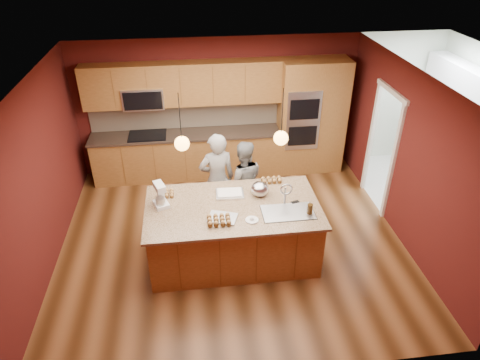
{
  "coord_description": "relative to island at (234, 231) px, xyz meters",
  "views": [
    {
      "loc": [
        -0.56,
        -5.49,
        4.53
      ],
      "look_at": [
        0.12,
        -0.1,
        1.2
      ],
      "focal_mm": 32.0,
      "sensor_mm": 36.0,
      "label": 1
    }
  ],
  "objects": [
    {
      "name": "floor",
      "position": [
        0.01,
        0.39,
        -0.48
      ],
      "size": [
        5.5,
        5.5,
        0.0
      ],
      "primitive_type": "plane",
      "color": "#43250F",
      "rests_on": "ground"
    },
    {
      "name": "ceiling",
      "position": [
        0.01,
        0.39,
        2.22
      ],
      "size": [
        5.5,
        5.5,
        0.0
      ],
      "primitive_type": "plane",
      "rotation": [
        3.14,
        0.0,
        0.0
      ],
      "color": "white",
      "rests_on": "ground"
    },
    {
      "name": "wall_back",
      "position": [
        0.01,
        2.89,
        0.87
      ],
      "size": [
        5.5,
        0.0,
        5.5
      ],
      "primitive_type": "plane",
      "rotation": [
        1.57,
        0.0,
        0.0
      ],
      "color": "#4D1412",
      "rests_on": "ground"
    },
    {
      "name": "wall_front",
      "position": [
        0.01,
        -2.11,
        0.87
      ],
      "size": [
        5.5,
        0.0,
        5.5
      ],
      "primitive_type": "plane",
      "rotation": [
        -1.57,
        0.0,
        0.0
      ],
      "color": "#4D1412",
      "rests_on": "ground"
    },
    {
      "name": "wall_left",
      "position": [
        -2.74,
        0.39,
        0.87
      ],
      "size": [
        0.0,
        5.0,
        5.0
      ],
      "primitive_type": "plane",
      "rotation": [
        1.57,
        0.0,
        1.57
      ],
      "color": "#4D1412",
      "rests_on": "ground"
    },
    {
      "name": "wall_right",
      "position": [
        2.76,
        0.39,
        0.87
      ],
      "size": [
        0.0,
        5.0,
        5.0
      ],
      "primitive_type": "plane",
      "rotation": [
        1.57,
        0.0,
        -1.57
      ],
      "color": "#4D1412",
      "rests_on": "ground"
    },
    {
      "name": "cabinet_run",
      "position": [
        -0.67,
        2.64,
        0.5
      ],
      "size": [
        3.74,
        0.64,
        2.3
      ],
      "color": "brown",
      "rests_on": "floor"
    },
    {
      "name": "oven_column",
      "position": [
        1.85,
        2.59,
        0.67
      ],
      "size": [
        1.3,
        0.62,
        2.3
      ],
      "color": "brown",
      "rests_on": "floor"
    },
    {
      "name": "doorway_trim",
      "position": [
        2.74,
        1.19,
        0.57
      ],
      "size": [
        0.08,
        1.11,
        2.2
      ],
      "primitive_type": null,
      "color": "white",
      "rests_on": "wall_right"
    },
    {
      "name": "laundry_room",
      "position": [
        4.36,
        1.59,
        1.47
      ],
      "size": [
        2.6,
        2.7,
        2.7
      ],
      "color": "silver",
      "rests_on": "ground"
    },
    {
      "name": "pendant_left",
      "position": [
        -0.68,
        0.0,
        1.52
      ],
      "size": [
        0.2,
        0.2,
        0.8
      ],
      "color": "black",
      "rests_on": "ceiling"
    },
    {
      "name": "pendant_right",
      "position": [
        0.65,
        0.0,
        1.52
      ],
      "size": [
        0.2,
        0.2,
        0.8
      ],
      "color": "black",
      "rests_on": "ceiling"
    },
    {
      "name": "island",
      "position": [
        0.0,
        0.0,
        0.0
      ],
      "size": [
        2.55,
        1.43,
        1.32
      ],
      "color": "brown",
      "rests_on": "floor"
    },
    {
      "name": "person_left",
      "position": [
        -0.17,
        0.97,
        0.35
      ],
      "size": [
        0.66,
        0.48,
        1.65
      ],
      "primitive_type": "imported",
      "rotation": [
        0.0,
        0.0,
        3.29
      ],
      "color": "black",
      "rests_on": "floor"
    },
    {
      "name": "person_right",
      "position": [
        0.26,
        0.97,
        0.26
      ],
      "size": [
        0.73,
        0.57,
        1.48
      ],
      "primitive_type": "imported",
      "rotation": [
        0.0,
        0.0,
        3.16
      ],
      "color": "slate",
      "rests_on": "floor"
    },
    {
      "name": "stand_mixer",
      "position": [
        -1.05,
        0.16,
        0.62
      ],
      "size": [
        0.26,
        0.31,
        0.36
      ],
      "rotation": [
        0.0,
        0.0,
        0.34
      ],
      "color": "white",
      "rests_on": "island"
    },
    {
      "name": "sheet_cake",
      "position": [
        -0.03,
        0.31,
        0.48
      ],
      "size": [
        0.43,
        0.33,
        0.05
      ],
      "rotation": [
        0.0,
        0.0,
        -0.04
      ],
      "color": "white",
      "rests_on": "island"
    },
    {
      "name": "cooling_rack",
      "position": [
        -0.19,
        -0.27,
        0.47
      ],
      "size": [
        0.46,
        0.39,
        0.02
      ],
      "primitive_type": "cube",
      "rotation": [
        0.0,
        0.0,
        -0.33
      ],
      "color": "silver",
      "rests_on": "island"
    },
    {
      "name": "mixing_bowl",
      "position": [
        0.42,
        0.25,
        0.57
      ],
      "size": [
        0.27,
        0.27,
        0.23
      ],
      "primitive_type": "ellipsoid",
      "color": "silver",
      "rests_on": "island"
    },
    {
      "name": "plate",
      "position": [
        0.21,
        -0.38,
        0.47
      ],
      "size": [
        0.19,
        0.19,
        0.01
      ],
      "primitive_type": "cylinder",
      "color": "white",
      "rests_on": "island"
    },
    {
      "name": "tumbler",
      "position": [
        1.05,
        -0.32,
        0.54
      ],
      "size": [
        0.08,
        0.08,
        0.16
      ],
      "primitive_type": "cylinder",
      "color": "#32200B",
      "rests_on": "island"
    },
    {
      "name": "phone",
      "position": [
        0.91,
        -0.02,
        0.46
      ],
      "size": [
        0.14,
        0.1,
        0.01
      ],
      "primitive_type": "cube",
      "rotation": [
        0.0,
        0.0,
        0.26
      ],
      "color": "black",
      "rests_on": "island"
    },
    {
      "name": "cupcakes_left",
      "position": [
        -0.98,
        0.42,
        0.49
      ],
      "size": [
        0.23,
        0.23,
        0.07
      ],
      "primitive_type": null,
      "color": "#AF7F45",
      "rests_on": "island"
    },
    {
      "name": "cupcakes_rack",
      "position": [
        -0.25,
        -0.38,
        0.52
      ],
      "size": [
        0.34,
        0.26,
        0.08
      ],
      "primitive_type": null,
      "color": "#AF7F45",
      "rests_on": "island"
    },
    {
      "name": "cupcakes_right",
      "position": [
        0.67,
        0.59,
        0.5
      ],
      "size": [
        0.34,
        0.17,
        0.08
      ],
      "primitive_type": null,
      "color": "#AF7F45",
      "rests_on": "island"
    },
    {
      "name": "washer",
      "position": [
        4.24,
        1.32,
        0.06
      ],
      "size": [
        0.7,
        0.72,
        1.08
      ],
      "primitive_type": "cube",
      "rotation": [
        0.0,
        0.0,
        -0.05
      ],
      "color": "white",
      "rests_on": "floor"
    },
    {
      "name": "dryer",
      "position": [
        4.22,
        1.92,
        0.05
      ],
      "size": [
        0.71,
        0.73,
        1.07
      ],
      "primitive_type": "cube",
      "rotation": [
        0.0,
        0.0,
        -0.07
      ],
      "color": "white",
      "rests_on": "floor"
    }
  ]
}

